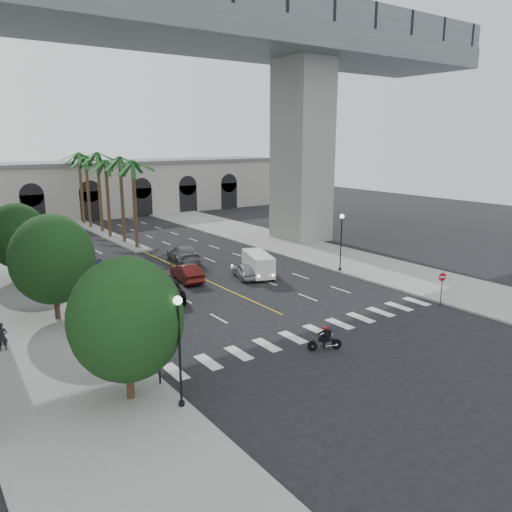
{
  "coord_description": "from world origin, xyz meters",
  "views": [
    {
      "loc": [
        -20.46,
        -23.59,
        11.93
      ],
      "look_at": [
        0.53,
        6.0,
        3.36
      ],
      "focal_mm": 35.0,
      "sensor_mm": 36.0,
      "label": 1
    }
  ],
  "objects_px": {
    "car_b": "(187,273)",
    "car_d": "(184,254)",
    "lamp_post_left_near": "(179,342)",
    "car_e": "(96,267)",
    "do_not_enter_sign": "(442,282)",
    "traffic_signal_near": "(158,339)",
    "car_c": "(166,290)",
    "pedestrian_a": "(2,337)",
    "lamp_post_right": "(341,237)",
    "car_a": "(246,271)",
    "lamp_post_left_far": "(56,254)",
    "traffic_signal_far": "(127,315)",
    "cargo_van": "(258,264)",
    "motorcycle_rider": "(326,339)",
    "pedestrian_b": "(82,318)"
  },
  "relations": [
    {
      "from": "traffic_signal_near",
      "to": "car_b",
      "type": "distance_m",
      "value": 18.74
    },
    {
      "from": "car_a",
      "to": "car_d",
      "type": "xyz_separation_m",
      "value": [
        -1.64,
        8.52,
        0.15
      ]
    },
    {
      "from": "lamp_post_left_near",
      "to": "car_b",
      "type": "height_order",
      "value": "lamp_post_left_near"
    },
    {
      "from": "cargo_van",
      "to": "pedestrian_a",
      "type": "distance_m",
      "value": 21.87
    },
    {
      "from": "lamp_post_left_near",
      "to": "car_e",
      "type": "height_order",
      "value": "lamp_post_left_near"
    },
    {
      "from": "pedestrian_a",
      "to": "do_not_enter_sign",
      "type": "xyz_separation_m",
      "value": [
        27.42,
        -9.52,
        0.87
      ]
    },
    {
      "from": "traffic_signal_near",
      "to": "car_c",
      "type": "bearing_deg",
      "value": 63.4
    },
    {
      "from": "lamp_post_left_far",
      "to": "do_not_enter_sign",
      "type": "xyz_separation_m",
      "value": [
        21.9,
        -19.18,
        -1.39
      ]
    },
    {
      "from": "lamp_post_left_far",
      "to": "pedestrian_b",
      "type": "distance_m",
      "value": 9.77
    },
    {
      "from": "traffic_signal_near",
      "to": "traffic_signal_far",
      "type": "height_order",
      "value": "same"
    },
    {
      "from": "lamp_post_left_near",
      "to": "car_c",
      "type": "height_order",
      "value": "lamp_post_left_near"
    },
    {
      "from": "car_a",
      "to": "car_e",
      "type": "distance_m",
      "value": 13.55
    },
    {
      "from": "pedestrian_b",
      "to": "lamp_post_right",
      "type": "bearing_deg",
      "value": 47.21
    },
    {
      "from": "car_b",
      "to": "car_d",
      "type": "relative_size",
      "value": 0.81
    },
    {
      "from": "car_e",
      "to": "cargo_van",
      "type": "xyz_separation_m",
      "value": [
        11.57,
        -8.92,
        0.42
      ]
    },
    {
      "from": "car_b",
      "to": "cargo_van",
      "type": "xyz_separation_m",
      "value": [
        5.92,
        -2.23,
        0.39
      ]
    },
    {
      "from": "car_d",
      "to": "traffic_signal_far",
      "type": "bearing_deg",
      "value": 66.21
    },
    {
      "from": "lamp_post_left_near",
      "to": "car_c",
      "type": "bearing_deg",
      "value": 67.03
    },
    {
      "from": "car_a",
      "to": "car_e",
      "type": "xyz_separation_m",
      "value": [
        -10.29,
        8.81,
        0.05
      ]
    },
    {
      "from": "car_d",
      "to": "lamp_post_left_near",
      "type": "bearing_deg",
      "value": 73.71
    },
    {
      "from": "lamp_post_left_near",
      "to": "lamp_post_right",
      "type": "distance_m",
      "value": 26.25
    },
    {
      "from": "pedestrian_b",
      "to": "traffic_signal_near",
      "type": "bearing_deg",
      "value": -39.71
    },
    {
      "from": "car_b",
      "to": "car_d",
      "type": "xyz_separation_m",
      "value": [
        3.0,
        6.4,
        0.07
      ]
    },
    {
      "from": "motorcycle_rider",
      "to": "car_e",
      "type": "relative_size",
      "value": 0.45
    },
    {
      "from": "traffic_signal_near",
      "to": "car_b",
      "type": "bearing_deg",
      "value": 58.32
    },
    {
      "from": "car_c",
      "to": "do_not_enter_sign",
      "type": "xyz_separation_m",
      "value": [
        15.54,
        -13.18,
        1.11
      ]
    },
    {
      "from": "motorcycle_rider",
      "to": "lamp_post_left_far",
      "type": "bearing_deg",
      "value": 140.37
    },
    {
      "from": "lamp_post_left_far",
      "to": "traffic_signal_far",
      "type": "distance_m",
      "value": 14.52
    },
    {
      "from": "motorcycle_rider",
      "to": "lamp_post_right",
      "type": "bearing_deg",
      "value": 67.07
    },
    {
      "from": "lamp_post_left_near",
      "to": "car_d",
      "type": "distance_m",
      "value": 28.04
    },
    {
      "from": "lamp_post_right",
      "to": "car_a",
      "type": "bearing_deg",
      "value": 158.46
    },
    {
      "from": "lamp_post_left_far",
      "to": "car_e",
      "type": "relative_size",
      "value": 1.26
    },
    {
      "from": "lamp_post_right",
      "to": "pedestrian_b",
      "type": "bearing_deg",
      "value": -176.43
    },
    {
      "from": "lamp_post_left_near",
      "to": "car_a",
      "type": "height_order",
      "value": "lamp_post_left_near"
    },
    {
      "from": "car_d",
      "to": "pedestrian_a",
      "type": "bearing_deg",
      "value": 47.34
    },
    {
      "from": "lamp_post_left_near",
      "to": "pedestrian_a",
      "type": "relative_size",
      "value": 3.27
    },
    {
      "from": "cargo_van",
      "to": "pedestrian_a",
      "type": "bearing_deg",
      "value": -147.42
    },
    {
      "from": "lamp_post_left_near",
      "to": "cargo_van",
      "type": "height_order",
      "value": "lamp_post_left_near"
    },
    {
      "from": "lamp_post_left_far",
      "to": "traffic_signal_far",
      "type": "xyz_separation_m",
      "value": [
        0.1,
        -14.5,
        -0.71
      ]
    },
    {
      "from": "motorcycle_rider",
      "to": "traffic_signal_far",
      "type": "bearing_deg",
      "value": 174.62
    },
    {
      "from": "car_a",
      "to": "traffic_signal_near",
      "type": "bearing_deg",
      "value": 60.19
    },
    {
      "from": "traffic_signal_near",
      "to": "car_a",
      "type": "relative_size",
      "value": 0.92
    },
    {
      "from": "motorcycle_rider",
      "to": "pedestrian_b",
      "type": "relative_size",
      "value": 1.03
    },
    {
      "from": "lamp_post_left_far",
      "to": "car_a",
      "type": "relative_size",
      "value": 1.36
    },
    {
      "from": "lamp_post_left_far",
      "to": "motorcycle_rider",
      "type": "relative_size",
      "value": 2.8
    },
    {
      "from": "traffic_signal_near",
      "to": "motorcycle_rider",
      "type": "xyz_separation_m",
      "value": [
        9.65,
        -1.53,
        -1.84
      ]
    },
    {
      "from": "lamp_post_left_near",
      "to": "do_not_enter_sign",
      "type": "height_order",
      "value": "lamp_post_left_near"
    },
    {
      "from": "motorcycle_rider",
      "to": "car_b",
      "type": "bearing_deg",
      "value": 113.92
    },
    {
      "from": "lamp_post_left_near",
      "to": "car_e",
      "type": "relative_size",
      "value": 1.26
    },
    {
      "from": "lamp_post_right",
      "to": "car_c",
      "type": "distance_m",
      "value": 16.75
    }
  ]
}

